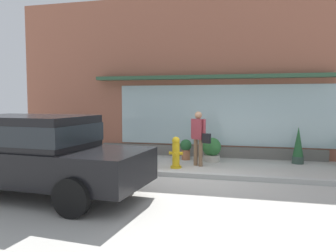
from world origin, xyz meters
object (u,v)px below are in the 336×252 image
at_px(fire_hydrant, 176,153).
at_px(potted_plant_window_left, 298,146).
at_px(potted_plant_corner_tall, 186,148).
at_px(parked_car_black, 34,150).
at_px(potted_plant_trailing_edge, 212,149).
at_px(pedestrian_with_handbag, 199,134).
at_px(potted_plant_window_right, 66,142).

bearing_deg(fire_hydrant, potted_plant_window_left, 24.17).
bearing_deg(potted_plant_corner_tall, parked_car_black, -114.39).
bearing_deg(potted_plant_window_left, potted_plant_trailing_edge, -174.15).
height_order(pedestrian_with_handbag, potted_plant_trailing_edge, pedestrian_with_handbag).
bearing_deg(potted_plant_trailing_edge, pedestrian_with_handbag, -108.63).
bearing_deg(pedestrian_with_handbag, potted_plant_window_left, 49.30).
bearing_deg(fire_hydrant, parked_car_black, -122.35).
relative_size(potted_plant_window_right, potted_plant_window_left, 0.67).
distance_m(potted_plant_window_left, potted_plant_corner_tall, 3.43).
bearing_deg(fire_hydrant, potted_plant_corner_tall, 89.30).
bearing_deg(parked_car_black, pedestrian_with_handbag, 59.07).
height_order(fire_hydrant, potted_plant_corner_tall, fire_hydrant).
height_order(fire_hydrant, parked_car_black, parked_car_black).
bearing_deg(potted_plant_window_left, potted_plant_corner_tall, -177.38).
distance_m(pedestrian_with_handbag, potted_plant_window_left, 3.08).
xyz_separation_m(potted_plant_window_right, potted_plant_trailing_edge, (5.24, -0.25, -0.06)).
bearing_deg(potted_plant_window_left, pedestrian_with_handbag, -159.14).
xyz_separation_m(pedestrian_with_handbag, potted_plant_window_right, (-4.96, 1.07, -0.48)).
distance_m(potted_plant_trailing_edge, potted_plant_window_left, 2.60).
height_order(pedestrian_with_handbag, potted_plant_window_left, pedestrian_with_handbag).
distance_m(pedestrian_with_handbag, potted_plant_window_right, 5.09).
relative_size(pedestrian_with_handbag, potted_plant_corner_tall, 2.41).
bearing_deg(potted_plant_window_right, parked_car_black, -65.62).
bearing_deg(potted_plant_window_right, potted_plant_window_left, 0.13).
bearing_deg(pedestrian_with_handbag, potted_plant_window_right, -163.74).
height_order(pedestrian_with_handbag, potted_plant_corner_tall, pedestrian_with_handbag).
xyz_separation_m(fire_hydrant, potted_plant_window_left, (3.43, 1.54, 0.11)).
xyz_separation_m(parked_car_black, potted_plant_trailing_edge, (3.01, 4.67, -0.53)).
distance_m(fire_hydrant, parked_car_black, 4.05).
xyz_separation_m(potted_plant_window_left, potted_plant_corner_tall, (-3.42, -0.16, -0.17)).
xyz_separation_m(potted_plant_trailing_edge, potted_plant_window_left, (2.58, 0.26, 0.16)).
height_order(potted_plant_window_left, potted_plant_corner_tall, potted_plant_window_left).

